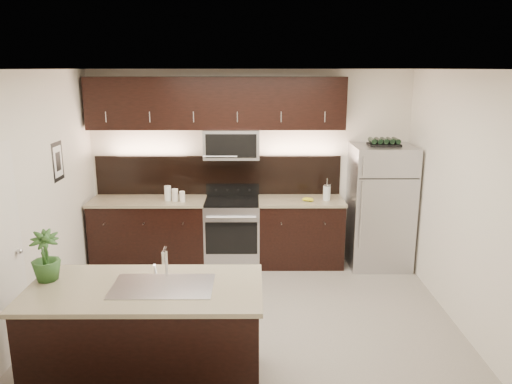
% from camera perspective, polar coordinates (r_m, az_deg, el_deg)
% --- Properties ---
extents(ground, '(4.50, 4.50, 0.00)m').
position_cam_1_polar(ground, '(5.69, -0.78, -14.48)').
color(ground, gray).
rests_on(ground, ground).
extents(room_walls, '(4.52, 4.02, 2.71)m').
position_cam_1_polar(room_walls, '(5.07, -2.11, 2.42)').
color(room_walls, silver).
rests_on(room_walls, ground).
extents(counter_run, '(3.51, 0.65, 0.94)m').
position_cam_1_polar(counter_run, '(7.07, -4.39, -4.53)').
color(counter_run, black).
rests_on(counter_run, ground).
extents(upper_fixtures, '(3.49, 0.40, 1.66)m').
position_cam_1_polar(upper_fixtures, '(6.88, -4.34, 9.18)').
color(upper_fixtures, black).
rests_on(upper_fixtures, counter_run).
extents(island, '(1.96, 0.96, 0.94)m').
position_cam_1_polar(island, '(4.54, -12.28, -15.90)').
color(island, black).
rests_on(island, ground).
extents(sink_faucet, '(0.84, 0.50, 0.28)m').
position_cam_1_polar(sink_faucet, '(4.30, -10.60, -10.33)').
color(sink_faucet, silver).
rests_on(sink_faucet, island).
extents(refrigerator, '(0.82, 0.74, 1.70)m').
position_cam_1_polar(refrigerator, '(7.10, 13.99, -1.63)').
color(refrigerator, '#B2B2B7').
rests_on(refrigerator, ground).
extents(wine_rack, '(0.42, 0.26, 0.10)m').
position_cam_1_polar(wine_rack, '(6.92, 14.42, 5.53)').
color(wine_rack, black).
rests_on(wine_rack, refrigerator).
extents(plant, '(0.31, 0.31, 0.44)m').
position_cam_1_polar(plant, '(4.63, -22.94, -6.76)').
color(plant, '#295221').
rests_on(plant, island).
extents(canisters, '(0.29, 0.16, 0.20)m').
position_cam_1_polar(canisters, '(6.91, -9.44, -0.28)').
color(canisters, silver).
rests_on(canisters, counter_run).
extents(french_press, '(0.10, 0.10, 0.30)m').
position_cam_1_polar(french_press, '(6.92, 8.08, -0.03)').
color(french_press, silver).
rests_on(french_press, counter_run).
extents(bananas, '(0.20, 0.17, 0.05)m').
position_cam_1_polar(bananas, '(6.87, 5.65, -0.80)').
color(bananas, gold).
rests_on(bananas, counter_run).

